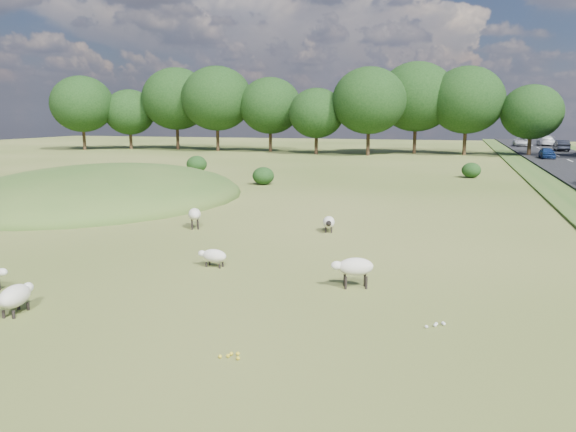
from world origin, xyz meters
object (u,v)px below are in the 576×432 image
object	(u,v)px
car_2	(547,153)
car_3	(561,146)
sheep_0	(354,267)
sheep_1	(213,256)
sheep_5	(329,222)
car_5	(546,141)
sheep_2	(16,296)
car_4	(521,142)
sheep_4	(195,214)

from	to	relation	value
car_2	car_3	world-z (taller)	car_3
sheep_0	sheep_1	world-z (taller)	sheep_0
sheep_0	car_2	size ratio (longest dim) A/B	0.36
sheep_5	car_5	world-z (taller)	car_5
car_3	car_2	bearing A→B (deg)	75.35
sheep_1	sheep_2	xyz separation A→B (m)	(-2.98, -5.53, 0.09)
sheep_1	sheep_5	size ratio (longest dim) A/B	0.89
car_3	car_5	distance (m)	13.84
car_3	car_4	distance (m)	11.87
sheep_2	car_3	distance (m)	75.10
sheep_1	sheep_2	size ratio (longest dim) A/B	0.79
sheep_0	sheep_2	size ratio (longest dim) A/B	0.97
sheep_5	car_4	size ratio (longest dim) A/B	0.26
sheep_4	car_4	world-z (taller)	car_4
sheep_2	sheep_5	xyz separation A→B (m)	(5.43, 12.19, -0.05)
car_2	car_4	xyz separation A→B (m)	(0.00, 25.78, 0.04)
sheep_0	sheep_2	bearing A→B (deg)	12.64
sheep_0	car_3	xyz separation A→B (m)	(16.27, 66.55, 0.34)
sheep_1	sheep_0	bearing A→B (deg)	174.73
sheep_4	car_3	world-z (taller)	car_3
sheep_2	car_2	bearing A→B (deg)	-29.32
sheep_1	sheep_4	size ratio (longest dim) A/B	0.83
car_3	car_4	size ratio (longest dim) A/B	0.93
sheep_1	car_4	size ratio (longest dim) A/B	0.23
sheep_1	sheep_5	distance (m)	7.10
sheep_1	car_3	distance (m)	68.92
sheep_4	car_3	size ratio (longest dim) A/B	0.29
sheep_1	sheep_4	distance (m)	6.70
sheep_2	car_3	world-z (taller)	car_3
car_3	sheep_0	bearing A→B (deg)	76.26
car_2	car_5	bearing A→B (deg)	82.37
car_3	car_5	world-z (taller)	car_5
sheep_1	car_2	distance (m)	53.92
car_5	sheep_1	bearing A→B (deg)	75.09
sheep_0	car_2	xyz separation A→B (m)	(12.47, 52.01, 0.23)
sheep_1	car_4	world-z (taller)	car_4
sheep_0	sheep_5	world-z (taller)	sheep_0
sheep_5	sheep_2	bearing A→B (deg)	-36.06
sheep_5	car_4	world-z (taller)	car_4
car_4	sheep_0	bearing A→B (deg)	-99.10
sheep_4	car_2	bearing A→B (deg)	-51.76
sheep_2	sheep_4	xyz separation A→B (m)	(-0.47, 11.27, 0.15)
sheep_1	car_2	size ratio (longest dim) A/B	0.30
sheep_4	car_2	xyz separation A→B (m)	(20.80, 45.31, 0.23)
sheep_2	sheep_4	bearing A→B (deg)	-7.17
sheep_5	car_5	xyz separation A→B (m)	(18.70, 72.77, 0.59)
sheep_5	car_5	distance (m)	75.14
car_5	sheep_0	bearing A→B (deg)	78.56
car_2	car_3	size ratio (longest dim) A/B	0.82
sheep_2	sheep_5	bearing A→B (deg)	-33.57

